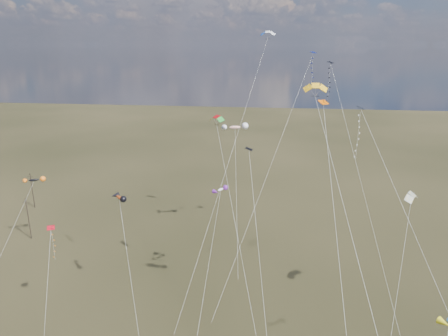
# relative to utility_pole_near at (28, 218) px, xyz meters

# --- Properties ---
(utility_pole_near) EXTENTS (1.40, 0.20, 8.00)m
(utility_pole_near) POSITION_rel_utility_pole_near_xyz_m (0.00, 0.00, 0.00)
(utility_pole_near) COLOR black
(utility_pole_near) RESTS_ON ground
(utility_pole_far) EXTENTS (1.40, 0.20, 8.00)m
(utility_pole_far) POSITION_rel_utility_pole_near_xyz_m (-8.00, 14.00, 0.00)
(utility_pole_far) COLOR black
(utility_pole_far) RESTS_ON ground
(diamond_black_high) EXTENTS (8.95, 22.19, 32.31)m
(diamond_black_high) POSITION_rel_utility_pole_near_xyz_m (53.15, 1.33, 23.34)
(diamond_black_high) COLOR black
(diamond_black_high) RESTS_ON ground
(diamond_navy_tall) EXTENTS (13.19, 20.79, 33.79)m
(diamond_navy_tall) POSITION_rel_utility_pole_near_xyz_m (48.83, -0.66, 24.88)
(diamond_navy_tall) COLOR #0C1451
(diamond_navy_tall) RESTS_ON ground
(diamond_black_mid) EXTENTS (4.67, 18.47, 22.38)m
(diamond_black_mid) POSITION_rel_utility_pole_near_xyz_m (42.54, -18.79, 12.00)
(diamond_black_mid) COLOR black
(diamond_black_mid) RESTS_ON ground
(diamond_red_low) EXTENTS (1.86, 7.69, 13.47)m
(diamond_red_low) POSITION_rel_utility_pole_near_xyz_m (17.85, -21.33, 6.69)
(diamond_red_low) COLOR #B60B19
(diamond_red_low) RESTS_ON ground
(diamond_navy_right) EXTENTS (11.97, 22.12, 27.76)m
(diamond_navy_right) POSITION_rel_utility_pole_near_xyz_m (55.14, -14.95, 19.11)
(diamond_navy_right) COLOR #0A1B43
(diamond_navy_right) RESTS_ON ground
(diamond_orange_center) EXTENTS (3.65, 21.93, 29.41)m
(diamond_orange_center) POSITION_rel_utility_pole_near_xyz_m (50.17, -28.05, 16.07)
(diamond_orange_center) COLOR #E75D02
(diamond_orange_center) RESTS_ON ground
(parafoil_yellow) EXTENTS (9.72, 22.84, 31.48)m
(parafoil_yellow) POSITION_rel_utility_pole_near_xyz_m (48.39, -22.29, 26.58)
(parafoil_yellow) COLOR #F4AE15
(parafoil_yellow) RESTS_ON ground
(parafoil_blue_white) EXTENTS (11.21, 28.21, 37.27)m
(parafoil_blue_white) POSITION_rel_utility_pole_near_xyz_m (42.76, 5.07, 32.31)
(parafoil_blue_white) COLOR #1C4FB4
(parafoil_blue_white) RESTS_ON ground
(parafoil_striped) EXTENTS (6.48, 16.05, 18.17)m
(parafoil_striped) POSITION_rel_utility_pole_near_xyz_m (61.24, -14.90, 13.34)
(parafoil_striped) COLOR yellow
(parafoil_striped) RESTS_ON ground
(parafoil_tricolor) EXTENTS (8.04, 13.40, 26.53)m
(parafoil_tricolor) POSITION_rel_utility_pole_near_xyz_m (37.20, -12.83, 21.74)
(parafoil_tricolor) COLOR #CFC813
(parafoil_tricolor) RESTS_ON ground
(novelty_black_orange) EXTENTS (5.76, 8.13, 12.86)m
(novelty_black_orange) POSITION_rel_utility_pole_near_xyz_m (3.50, -1.93, 8.25)
(novelty_black_orange) COLOR black
(novelty_black_orange) RESTS_ON ground
(novelty_orange_black) EXTENTS (6.56, 10.76, 16.06)m
(novelty_orange_black) POSITION_rel_utility_pole_near_xyz_m (24.58, -15.70, 11.42)
(novelty_orange_black) COLOR #C64516
(novelty_orange_black) RESTS_ON ground
(novelty_white_purple) EXTENTS (2.56, 11.33, 16.22)m
(novelty_white_purple) POSITION_rel_utility_pole_near_xyz_m (37.50, -11.88, 11.64)
(novelty_white_purple) COLOR white
(novelty_white_purple) RESTS_ON ground
(novelty_redwhite_stripe) EXTENTS (4.19, 15.00, 21.91)m
(novelty_redwhite_stripe) POSITION_rel_utility_pole_near_xyz_m (37.75, 4.68, 17.08)
(novelty_redwhite_stripe) COLOR #DE4522
(novelty_redwhite_stripe) RESTS_ON ground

